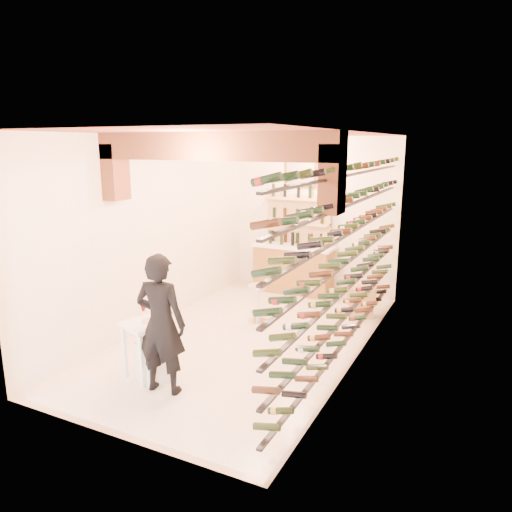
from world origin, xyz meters
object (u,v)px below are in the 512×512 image
at_px(white_stool, 155,361).
at_px(wine_rack, 345,254).
at_px(back_counter, 293,267).
at_px(chrome_barstool, 258,301).
at_px(crate_lower, 361,309).
at_px(person, 161,324).
at_px(tasting_table, 146,332).

bearing_deg(white_stool, wine_rack, 41.21).
height_order(back_counter, chrome_barstool, back_counter).
relative_size(chrome_barstool, crate_lower, 1.59).
bearing_deg(person, wine_rack, -139.06).
bearing_deg(white_stool, person, -35.04).
xyz_separation_m(tasting_table, white_stool, (0.13, -0.01, -0.38)).
distance_m(wine_rack, person, 2.68).
bearing_deg(wine_rack, person, -131.38).
relative_size(white_stool, chrome_barstool, 0.74).
height_order(chrome_barstool, crate_lower, chrome_barstool).
bearing_deg(wine_rack, back_counter, 124.66).
bearing_deg(person, crate_lower, -119.94).
distance_m(back_counter, chrome_barstool, 1.93).
bearing_deg(tasting_table, back_counter, 105.80).
xyz_separation_m(wine_rack, person, (-1.72, -1.95, -0.66)).
height_order(wine_rack, crate_lower, wine_rack).
bearing_deg(chrome_barstool, crate_lower, 35.65).
xyz_separation_m(person, crate_lower, (1.55, 3.78, -0.76)).
distance_m(tasting_table, person, 0.53).
height_order(back_counter, crate_lower, back_counter).
bearing_deg(tasting_table, chrome_barstool, 99.90).
relative_size(white_stool, crate_lower, 1.18).
bearing_deg(chrome_barstool, tasting_table, -99.83).
distance_m(wine_rack, white_stool, 2.96).
bearing_deg(white_stool, chrome_barstool, 83.13).
distance_m(tasting_table, chrome_barstool, 2.52).
xyz_separation_m(white_stool, crate_lower, (1.83, 3.58, -0.12)).
relative_size(back_counter, crate_lower, 3.97).
relative_size(tasting_table, person, 0.53).
bearing_deg(person, tasting_table, -34.33).
relative_size(tasting_table, chrome_barstool, 1.38).
distance_m(chrome_barstool, crate_lower, 1.90).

